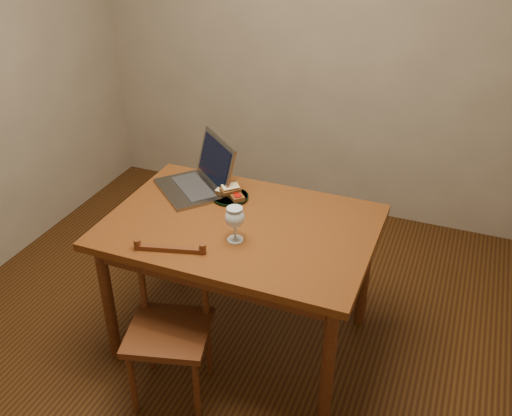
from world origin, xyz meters
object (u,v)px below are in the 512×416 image
at_px(table, 241,238).
at_px(chair, 169,321).
at_px(laptop, 201,176).
at_px(milk_glass, 235,224).
at_px(plate, 230,197).

bearing_deg(table, chair, -110.88).
bearing_deg(laptop, milk_glass, -5.91).
relative_size(table, chair, 2.88).
distance_m(chair, milk_glass, 0.54).
bearing_deg(plate, milk_glass, -62.76).
relative_size(chair, plate, 2.35).
bearing_deg(milk_glass, plate, 117.24).
bearing_deg(milk_glass, chair, -123.96).
distance_m(table, chair, 0.53).
xyz_separation_m(table, milk_glass, (0.04, -0.14, 0.17)).
relative_size(chair, laptop, 0.89).
xyz_separation_m(milk_glass, laptop, (-0.37, 0.40, -0.02)).
xyz_separation_m(chair, plate, (0.03, 0.66, 0.32)).
height_order(milk_glass, laptop, laptop).
relative_size(chair, milk_glass, 2.56).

